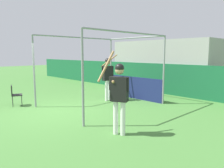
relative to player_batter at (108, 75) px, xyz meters
The scene contains 7 objects.
ground_plane 2.96m from the player_batter, 88.64° to the right, with size 60.00×60.00×0.00m, color #477F38.
outfield_wall 3.26m from the player_batter, 88.86° to the left, with size 24.00×0.12×1.58m.
bleacher_section 4.50m from the player_batter, 89.18° to the left, with size 5.95×2.40×2.86m.
batting_cage 0.60m from the player_batter, 26.71° to the left, with size 3.25×4.19×2.85m.
player_batter is the anchor object (origin of this frame).
player_waiting 4.22m from the player_batter, 38.75° to the right, with size 0.65×0.63×2.18m.
folding_chair 3.95m from the player_batter, 118.10° to the right, with size 0.51×0.51×0.84m.
Camera 1 is at (7.08, -3.86, 2.12)m, focal length 35.00 mm.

